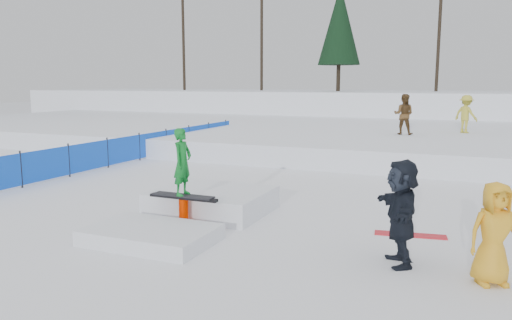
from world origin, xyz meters
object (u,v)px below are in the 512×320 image
at_px(walker_ygreen, 466,114).
at_px(spectator_dark, 401,212).
at_px(spectator_yellow, 494,233).
at_px(jib_rail_feature, 197,206).
at_px(walker_olive, 404,114).
at_px(safety_fence, 139,147).

xyz_separation_m(walker_ygreen, spectator_dark, (-0.79, -16.01, -0.75)).
distance_m(spectator_yellow, jib_rail_feature, 6.15).
bearing_deg(walker_ygreen, walker_olive, 71.28).
relative_size(walker_olive, jib_rail_feature, 0.40).
bearing_deg(spectator_dark, walker_ygreen, 157.70).
bearing_deg(spectator_yellow, jib_rail_feature, 141.26).
distance_m(safety_fence, jib_rail_feature, 9.27).
height_order(safety_fence, walker_ygreen, walker_ygreen).
distance_m(safety_fence, walker_olive, 11.36).
bearing_deg(jib_rail_feature, walker_ygreen, 70.26).
height_order(safety_fence, spectator_yellow, spectator_yellow).
relative_size(walker_olive, spectator_dark, 0.98).
relative_size(walker_olive, spectator_yellow, 1.11).
distance_m(spectator_dark, jib_rail_feature, 4.73).
relative_size(safety_fence, jib_rail_feature, 3.64).
bearing_deg(spectator_yellow, safety_fence, 121.42).
bearing_deg(jib_rail_feature, walker_olive, 77.69).
xyz_separation_m(safety_fence, jib_rail_feature, (6.44, -6.66, -0.25)).
bearing_deg(spectator_yellow, walker_olive, 76.52).
bearing_deg(walker_olive, walker_ygreen, -141.58).
xyz_separation_m(safety_fence, walker_ygreen, (11.79, 8.26, 1.10)).
bearing_deg(jib_rail_feature, spectator_dark, -13.46).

